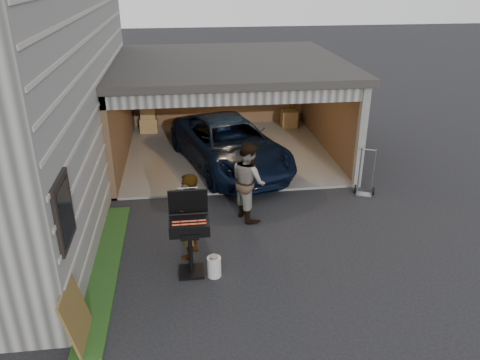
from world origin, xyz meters
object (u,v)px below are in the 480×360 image
(man, at_px, (249,181))
(propane_tank, at_px, (214,267))
(plywood_panel, at_px, (76,316))
(woman, at_px, (188,216))
(minivan, at_px, (229,146))
(hand_truck, at_px, (365,186))
(bbq_grill, at_px, (189,228))

(man, height_order, propane_tank, man)
(plywood_panel, bearing_deg, woman, 50.84)
(minivan, height_order, hand_truck, minivan)
(minivan, bearing_deg, woman, -122.35)
(man, xyz_separation_m, bbq_grill, (-1.40, -2.03, 0.05))
(plywood_panel, relative_size, hand_truck, 0.83)
(bbq_grill, relative_size, hand_truck, 1.33)
(woman, xyz_separation_m, man, (1.41, 1.45, 0.02))
(minivan, height_order, man, man)
(man, distance_m, propane_tank, 2.52)
(woman, height_order, hand_truck, woman)
(minivan, height_order, woman, woman)
(plywood_panel, bearing_deg, propane_tank, 32.85)
(bbq_grill, relative_size, plywood_panel, 1.60)
(woman, distance_m, hand_truck, 5.10)
(minivan, bearing_deg, plywood_panel, -131.09)
(propane_tank, distance_m, plywood_panel, 2.67)
(woman, relative_size, bbq_grill, 1.10)
(plywood_panel, bearing_deg, bbq_grill, 42.01)
(woman, bearing_deg, bbq_grill, 24.97)
(hand_truck, bearing_deg, minivan, 170.79)
(woman, relative_size, plywood_panel, 1.75)
(hand_truck, bearing_deg, man, -141.81)
(man, xyz_separation_m, plywood_panel, (-3.20, -3.65, -0.41))
(woman, xyz_separation_m, plywood_panel, (-1.79, -2.20, -0.39))
(man, bearing_deg, minivan, -17.30)
(bbq_grill, xyz_separation_m, hand_truck, (4.53, 2.81, -0.73))
(minivan, xyz_separation_m, plywood_panel, (-3.08, -6.58, -0.18))
(minivan, xyz_separation_m, woman, (-1.28, -4.38, 0.21))
(propane_tank, bearing_deg, hand_truck, 36.12)
(plywood_panel, distance_m, hand_truck, 7.74)
(minivan, distance_m, man, 2.94)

